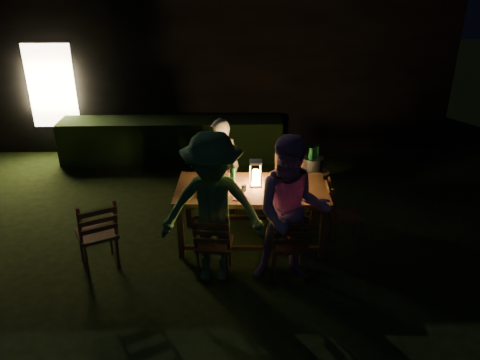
{
  "coord_description": "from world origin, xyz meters",
  "views": [
    {
      "loc": [
        0.58,
        -4.81,
        3.44
      ],
      "look_at": [
        0.73,
        0.94,
        0.81
      ],
      "focal_mm": 35.0,
      "sensor_mm": 36.0,
      "label": 1
    }
  ],
  "objects_px": {
    "dining_table": "(252,193)",
    "ice_bucket": "(313,165)",
    "chair_end": "(343,224)",
    "chair_far_left": "(221,196)",
    "bottle_table": "(233,177)",
    "side_table": "(312,176)",
    "bottle_bucket_a": "(310,163)",
    "bottle_bucket_b": "(316,161)",
    "person_house_side": "(221,167)",
    "person_opp_right": "(292,212)",
    "chair_near_left": "(214,254)",
    "person_opp_left": "(213,210)",
    "chair_far_right": "(288,198)",
    "lantern": "(256,175)",
    "chair_spare": "(99,245)",
    "chair_near_right": "(289,255)"
  },
  "relations": [
    {
      "from": "bottle_bucket_a",
      "to": "bottle_bucket_b",
      "type": "height_order",
      "value": "same"
    },
    {
      "from": "dining_table",
      "to": "chair_far_left",
      "type": "height_order",
      "value": "chair_far_left"
    },
    {
      "from": "person_house_side",
      "to": "ice_bucket",
      "type": "xyz_separation_m",
      "value": [
        1.36,
        0.01,
        0.02
      ]
    },
    {
      "from": "chair_near_left",
      "to": "bottle_bucket_a",
      "type": "relative_size",
      "value": 2.96
    },
    {
      "from": "bottle_bucket_b",
      "to": "chair_near_right",
      "type": "bearing_deg",
      "value": -109.27
    },
    {
      "from": "person_house_side",
      "to": "chair_far_right",
      "type": "bearing_deg",
      "value": 177.12
    },
    {
      "from": "person_house_side",
      "to": "chair_near_left",
      "type": "bearing_deg",
      "value": 89.95
    },
    {
      "from": "chair_near_right",
      "to": "person_opp_right",
      "type": "distance_m",
      "value": 0.62
    },
    {
      "from": "chair_spare",
      "to": "lantern",
      "type": "distance_m",
      "value": 2.16
    },
    {
      "from": "ice_bucket",
      "to": "chair_spare",
      "type": "bearing_deg",
      "value": -154.32
    },
    {
      "from": "dining_table",
      "to": "ice_bucket",
      "type": "bearing_deg",
      "value": 44.2
    },
    {
      "from": "chair_far_left",
      "to": "chair_spare",
      "type": "xyz_separation_m",
      "value": [
        -1.5,
        -1.32,
        0.01
      ]
    },
    {
      "from": "chair_far_left",
      "to": "chair_end",
      "type": "bearing_deg",
      "value": 149.24
    },
    {
      "from": "person_house_side",
      "to": "person_opp_right",
      "type": "xyz_separation_m",
      "value": [
        0.83,
        -1.68,
        0.15
      ]
    },
    {
      "from": "bottle_table",
      "to": "side_table",
      "type": "bearing_deg",
      "value": 34.79
    },
    {
      "from": "dining_table",
      "to": "chair_far_left",
      "type": "distance_m",
      "value": 1.0
    },
    {
      "from": "chair_near_left",
      "to": "side_table",
      "type": "xyz_separation_m",
      "value": [
        1.44,
        1.59,
        0.3
      ]
    },
    {
      "from": "dining_table",
      "to": "chair_far_left",
      "type": "xyz_separation_m",
      "value": [
        -0.42,
        0.79,
        -0.44
      ]
    },
    {
      "from": "chair_spare",
      "to": "person_opp_left",
      "type": "height_order",
      "value": "person_opp_left"
    },
    {
      "from": "chair_end",
      "to": "bottle_table",
      "type": "bearing_deg",
      "value": -88.25
    },
    {
      "from": "dining_table",
      "to": "person_house_side",
      "type": "bearing_deg",
      "value": 118.76
    },
    {
      "from": "dining_table",
      "to": "person_opp_left",
      "type": "relative_size",
      "value": 1.09
    },
    {
      "from": "bottle_table",
      "to": "ice_bucket",
      "type": "height_order",
      "value": "bottle_table"
    },
    {
      "from": "lantern",
      "to": "bottle_bucket_b",
      "type": "xyz_separation_m",
      "value": [
        0.95,
        0.84,
        -0.15
      ]
    },
    {
      "from": "bottle_table",
      "to": "side_table",
      "type": "xyz_separation_m",
      "value": [
        1.2,
        0.83,
        -0.37
      ]
    },
    {
      "from": "side_table",
      "to": "lantern",
      "type": "bearing_deg",
      "value": -138.41
    },
    {
      "from": "chair_near_left",
      "to": "chair_spare",
      "type": "bearing_deg",
      "value": 178.35
    },
    {
      "from": "chair_spare",
      "to": "bottle_bucket_a",
      "type": "distance_m",
      "value": 3.16
    },
    {
      "from": "chair_end",
      "to": "bottle_bucket_b",
      "type": "xyz_separation_m",
      "value": [
        -0.23,
        0.94,
        0.55
      ]
    },
    {
      "from": "dining_table",
      "to": "person_opp_right",
      "type": "height_order",
      "value": "person_opp_right"
    },
    {
      "from": "dining_table",
      "to": "person_opp_right",
      "type": "relative_size",
      "value": 1.11
    },
    {
      "from": "dining_table",
      "to": "chair_end",
      "type": "xyz_separation_m",
      "value": [
        1.23,
        -0.05,
        -0.46
      ]
    },
    {
      "from": "bottle_table",
      "to": "chair_spare",
      "type": "bearing_deg",
      "value": -161.9
    },
    {
      "from": "chair_spare",
      "to": "person_opp_left",
      "type": "relative_size",
      "value": 0.55
    },
    {
      "from": "chair_near_right",
      "to": "bottle_table",
      "type": "height_order",
      "value": "bottle_table"
    },
    {
      "from": "bottle_table",
      "to": "chair_far_right",
      "type": "bearing_deg",
      "value": 41.3
    },
    {
      "from": "bottle_bucket_a",
      "to": "chair_spare",
      "type": "bearing_deg",
      "value": -154.58
    },
    {
      "from": "bottle_table",
      "to": "ice_bucket",
      "type": "relative_size",
      "value": 0.93
    },
    {
      "from": "side_table",
      "to": "chair_far_right",
      "type": "bearing_deg",
      "value": -164.59
    },
    {
      "from": "chair_end",
      "to": "chair_far_left",
      "type": "bearing_deg",
      "value": -112.85
    },
    {
      "from": "chair_near_left",
      "to": "bottle_table",
      "type": "height_order",
      "value": "bottle_table"
    },
    {
      "from": "person_opp_right",
      "to": "bottle_bucket_a",
      "type": "bearing_deg",
      "value": 76.05
    },
    {
      "from": "person_house_side",
      "to": "lantern",
      "type": "height_order",
      "value": "person_house_side"
    },
    {
      "from": "chair_far_right",
      "to": "bottle_bucket_b",
      "type": "bearing_deg",
      "value": -156.04
    },
    {
      "from": "chair_spare",
      "to": "chair_end",
      "type": "bearing_deg",
      "value": -17.57
    },
    {
      "from": "ice_bucket",
      "to": "bottle_bucket_b",
      "type": "distance_m",
      "value": 0.08
    },
    {
      "from": "chair_near_left",
      "to": "bottle_bucket_b",
      "type": "height_order",
      "value": "bottle_bucket_b"
    },
    {
      "from": "chair_near_left",
      "to": "lantern",
      "type": "height_order",
      "value": "lantern"
    },
    {
      "from": "lantern",
      "to": "chair_spare",
      "type": "bearing_deg",
      "value": -163.55
    },
    {
      "from": "chair_end",
      "to": "bottle_bucket_a",
      "type": "bearing_deg",
      "value": -154.75
    }
  ]
}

